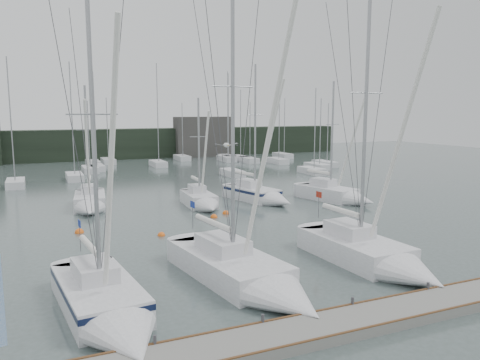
# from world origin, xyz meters

# --- Properties ---
(ground) EXTENTS (160.00, 160.00, 0.00)m
(ground) POSITION_xyz_m (0.00, 0.00, 0.00)
(ground) COLOR #455450
(ground) RESTS_ON ground
(dock) EXTENTS (24.00, 2.00, 0.40)m
(dock) POSITION_xyz_m (0.00, -5.00, 0.20)
(dock) COLOR slate
(dock) RESTS_ON ground
(far_treeline) EXTENTS (90.00, 4.00, 5.00)m
(far_treeline) POSITION_xyz_m (0.00, 62.00, 2.50)
(far_treeline) COLOR black
(far_treeline) RESTS_ON ground
(far_building_right) EXTENTS (10.00, 3.00, 7.00)m
(far_building_right) POSITION_xyz_m (18.00, 60.00, 3.50)
(far_building_right) COLOR #3D3A38
(far_building_right) RESTS_ON ground
(mast_forest) EXTENTS (60.05, 27.75, 14.80)m
(mast_forest) POSITION_xyz_m (4.96, 46.27, 0.47)
(mast_forest) COLOR silver
(mast_forest) RESTS_ON ground
(sailboat_near_left) EXTENTS (3.71, 9.36, 13.41)m
(sailboat_near_left) POSITION_xyz_m (-7.06, -1.06, 0.57)
(sailboat_near_left) COLOR silver
(sailboat_near_left) RESTS_ON ground
(sailboat_near_center) EXTENTS (4.59, 10.91, 15.60)m
(sailboat_near_center) POSITION_xyz_m (-0.61, -0.30, 0.55)
(sailboat_near_center) COLOR silver
(sailboat_near_center) RESTS_ON ground
(sailboat_near_right) EXTENTS (3.48, 9.64, 15.20)m
(sailboat_near_right) POSITION_xyz_m (6.51, -0.32, 0.58)
(sailboat_near_right) COLOR silver
(sailboat_near_right) RESTS_ON ground
(sailboat_mid_b) EXTENTS (3.20, 7.31, 10.86)m
(sailboat_mid_b) POSITION_xyz_m (-5.47, 20.60, 0.55)
(sailboat_mid_b) COLOR silver
(sailboat_mid_b) RESTS_ON ground
(sailboat_mid_c) EXTENTS (2.45, 6.45, 9.80)m
(sailboat_mid_c) POSITION_xyz_m (3.26, 17.86, 0.52)
(sailboat_mid_c) COLOR silver
(sailboat_mid_c) RESTS_ON ground
(sailboat_mid_d) EXTENTS (4.31, 8.15, 12.89)m
(sailboat_mid_d) POSITION_xyz_m (8.97, 18.19, 0.58)
(sailboat_mid_d) COLOR silver
(sailboat_mid_d) RESTS_ON ground
(sailboat_mid_e) EXTENTS (4.48, 8.14, 11.41)m
(sailboat_mid_e) POSITION_xyz_m (15.37, 15.45, 0.56)
(sailboat_mid_e) COLOR silver
(sailboat_mid_e) RESTS_ON ground
(buoy_a) EXTENTS (0.49, 0.49, 0.49)m
(buoy_a) POSITION_xyz_m (-2.07, 10.65, 0.00)
(buoy_a) COLOR orange
(buoy_a) RESTS_ON ground
(buoy_b) EXTENTS (0.54, 0.54, 0.54)m
(buoy_b) POSITION_xyz_m (2.90, 14.16, 0.00)
(buoy_b) COLOR orange
(buoy_b) RESTS_ON ground
(buoy_c) EXTENTS (0.59, 0.59, 0.59)m
(buoy_c) POSITION_xyz_m (-6.91, 13.55, 0.00)
(buoy_c) COLOR orange
(buoy_c) RESTS_ON ground
(seagull) EXTENTS (1.10, 0.48, 0.22)m
(seagull) POSITION_xyz_m (-1.04, 1.80, 6.47)
(seagull) COLOR white
(seagull) RESTS_ON ground
(buoy_d) EXTENTS (0.55, 0.55, 0.55)m
(buoy_d) POSITION_xyz_m (4.22, 15.03, 0.00)
(buoy_d) COLOR orange
(buoy_d) RESTS_ON ground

